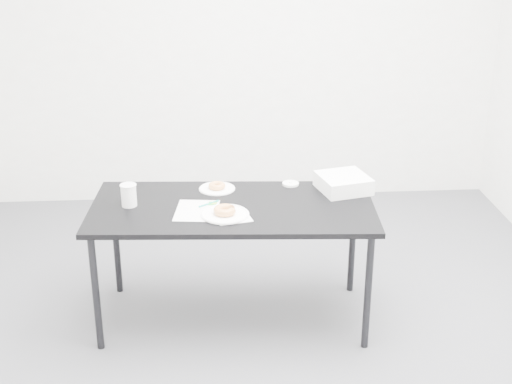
{
  "coord_description": "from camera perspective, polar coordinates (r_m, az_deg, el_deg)",
  "views": [
    {
      "loc": [
        -0.26,
        -3.39,
        2.25
      ],
      "look_at": [
        -0.02,
        0.02,
        0.84
      ],
      "focal_mm": 50.0,
      "sensor_mm": 36.0,
      "label": 1
    }
  ],
  "objects": [
    {
      "name": "cup_lid",
      "position": [
        4.17,
        2.78,
        0.66
      ],
      "size": [
        0.1,
        0.1,
        0.01
      ],
      "primitive_type": "cylinder",
      "color": "white",
      "rests_on": "table"
    },
    {
      "name": "scorecard",
      "position": [
        3.83,
        -4.76,
        -1.49
      ],
      "size": [
        0.25,
        0.31,
        0.0
      ],
      "primitive_type": "cube",
      "rotation": [
        0.0,
        0.0,
        -0.12
      ],
      "color": "white",
      "rests_on": "table"
    },
    {
      "name": "coffee_cup",
      "position": [
        3.92,
        -10.15,
        -0.25
      ],
      "size": [
        0.08,
        0.08,
        0.13
      ],
      "primitive_type": "cylinder",
      "color": "white",
      "rests_on": "table"
    },
    {
      "name": "table",
      "position": [
        3.91,
        -1.88,
        -1.82
      ],
      "size": [
        1.59,
        0.82,
        0.71
      ],
      "rotation": [
        0.0,
        0.0,
        -0.06
      ],
      "color": "black",
      "rests_on": "floor"
    },
    {
      "name": "wall_back",
      "position": [
        5.47,
        -1.31,
        12.87
      ],
      "size": [
        4.0,
        0.02,
        2.7
      ],
      "primitive_type": "cube",
      "color": "white",
      "rests_on": "floor"
    },
    {
      "name": "plate_far",
      "position": [
        4.11,
        -3.14,
        0.26
      ],
      "size": [
        0.21,
        0.21,
        0.01
      ],
      "primitive_type": "cylinder",
      "color": "white",
      "rests_on": "table"
    },
    {
      "name": "bakery_box",
      "position": [
        4.1,
        7.0,
        0.73
      ],
      "size": [
        0.32,
        0.32,
        0.09
      ],
      "primitive_type": "cube",
      "rotation": [
        0.0,
        0.0,
        0.25
      ],
      "color": "white",
      "rests_on": "table"
    },
    {
      "name": "donut_near",
      "position": [
        3.75,
        -2.51,
        -1.47
      ],
      "size": [
        0.13,
        0.13,
        0.04
      ],
      "primitive_type": "torus",
      "rotation": [
        0.0,
        0.0,
        0.08
      ],
      "color": "#C3783E",
      "rests_on": "plate_near"
    },
    {
      "name": "donut_far",
      "position": [
        4.1,
        -3.14,
        0.51
      ],
      "size": [
        0.11,
        0.11,
        0.03
      ],
      "primitive_type": "torus",
      "rotation": [
        0.0,
        0.0,
        -0.14
      ],
      "color": "#C3783E",
      "rests_on": "plate_far"
    },
    {
      "name": "pen",
      "position": [
        3.9,
        -3.8,
        -0.94
      ],
      "size": [
        0.11,
        0.09,
        0.01
      ],
      "primitive_type": "cylinder",
      "rotation": [
        0.0,
        1.57,
        0.63
      ],
      "color": "#0D9488",
      "rests_on": "scorecard"
    },
    {
      "name": "plate_near",
      "position": [
        3.76,
        -2.5,
        -1.79
      ],
      "size": [
        0.26,
        0.26,
        0.01
      ],
      "primitive_type": "cylinder",
      "color": "white",
      "rests_on": "napkin"
    },
    {
      "name": "logo_patch",
      "position": [
        3.91,
        -3.5,
        -0.92
      ],
      "size": [
        0.05,
        0.05,
        0.0
      ],
      "primitive_type": "cube",
      "rotation": [
        0.0,
        0.0,
        -0.12
      ],
      "color": "green",
      "rests_on": "scorecard"
    },
    {
      "name": "napkin",
      "position": [
        3.75,
        -1.9,
        -1.99
      ],
      "size": [
        0.21,
        0.21,
        0.0
      ],
      "primitive_type": "cube",
      "rotation": [
        0.0,
        0.0,
        0.22
      ],
      "color": "white",
      "rests_on": "table"
    },
    {
      "name": "floor",
      "position": [
        4.08,
        0.27,
        -11.13
      ],
      "size": [
        4.0,
        4.0,
        0.0
      ],
      "primitive_type": "plane",
      "color": "#48484C",
      "rests_on": "ground"
    }
  ]
}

